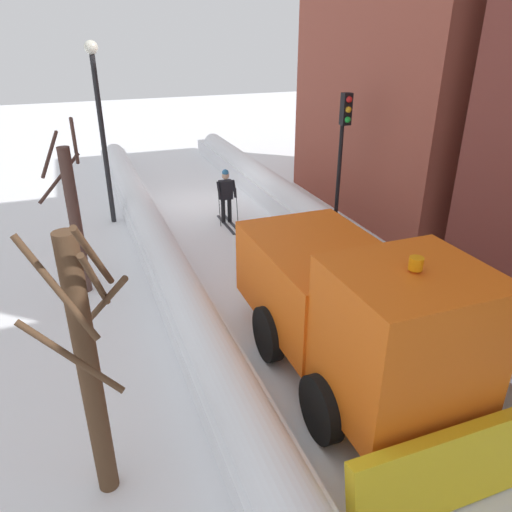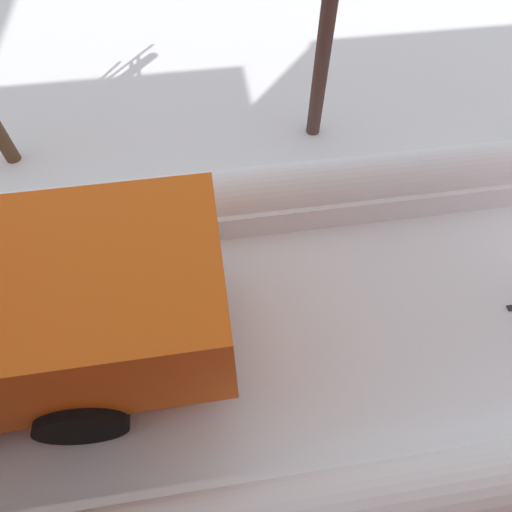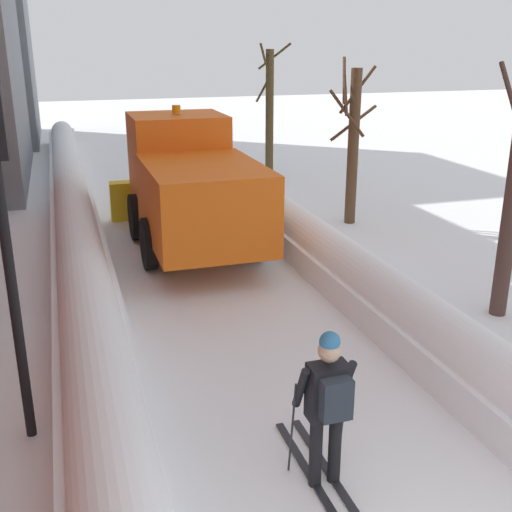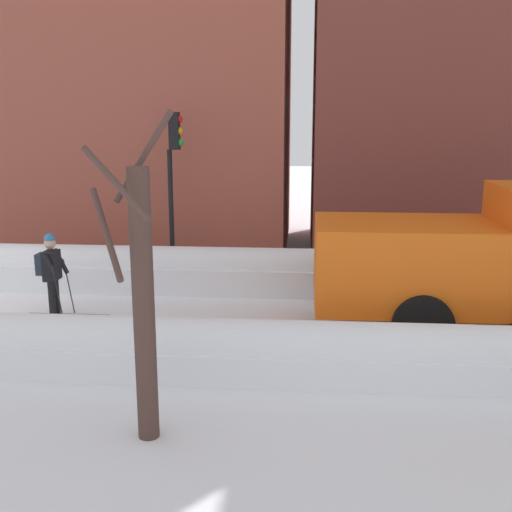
# 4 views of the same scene
# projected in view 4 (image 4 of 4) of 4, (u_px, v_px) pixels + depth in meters

# --- Properties ---
(ground_plane) EXTENTS (80.00, 80.00, 0.00)m
(ground_plane) POSITION_uv_depth(u_px,v_px,m) (436.00, 331.00, 12.15)
(ground_plane) COLOR white
(snowbank_left) EXTENTS (1.10, 36.00, 1.09)m
(snowbank_left) POSITION_uv_depth(u_px,v_px,m) (416.00, 276.00, 14.39)
(snowbank_left) COLOR white
(snowbank_left) RESTS_ON ground
(snowbank_right) EXTENTS (1.10, 36.00, 0.96)m
(snowbank_right) POSITION_uv_depth(u_px,v_px,m) (470.00, 359.00, 9.70)
(snowbank_right) COLOR white
(snowbank_right) RESTS_ON ground
(building_brick_near) EXTENTS (6.98, 8.20, 10.87)m
(building_brick_near) POSITION_uv_depth(u_px,v_px,m) (158.00, 74.00, 18.97)
(building_brick_near) COLOR brown
(building_brick_near) RESTS_ON ground
(building_brick_mid) EXTENTS (6.57, 7.26, 14.47)m
(building_brick_mid) POSITION_uv_depth(u_px,v_px,m) (438.00, 8.00, 17.91)
(building_brick_mid) COLOR brown
(building_brick_mid) RESTS_ON ground
(plow_truck) EXTENTS (3.20, 5.98, 3.12)m
(plow_truck) POSITION_uv_depth(u_px,v_px,m) (474.00, 260.00, 11.65)
(plow_truck) COLOR orange
(plow_truck) RESTS_ON ground
(skier) EXTENTS (0.62, 1.80, 1.81)m
(skier) POSITION_uv_depth(u_px,v_px,m) (52.00, 271.00, 12.73)
(skier) COLOR black
(skier) RESTS_ON ground
(traffic_light_pole) EXTENTS (0.28, 0.42, 4.25)m
(traffic_light_pole) POSITION_uv_depth(u_px,v_px,m) (174.00, 164.00, 15.11)
(traffic_light_pole) COLOR black
(traffic_light_pole) RESTS_ON ground
(bare_tree_near) EXTENTS (1.07, 1.12, 4.25)m
(bare_tree_near) POSITION_uv_depth(u_px,v_px,m) (142.00, 299.00, 7.72)
(bare_tree_near) COLOR #48312A
(bare_tree_near) RESTS_ON ground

